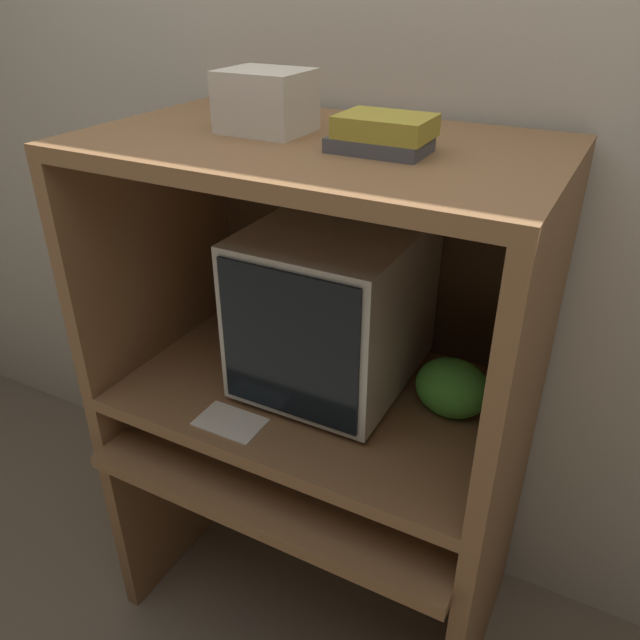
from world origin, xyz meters
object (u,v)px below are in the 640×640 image
object	(u,v)px
crt_monitor	(335,305)
mouse	(405,497)
snack_bag	(452,388)
keyboard	(287,458)
storage_box	(266,101)
book_stack	(383,134)

from	to	relation	value
crt_monitor	mouse	size ratio (longest dim) A/B	6.40
mouse	snack_bag	distance (m)	0.28
crt_monitor	keyboard	size ratio (longest dim) A/B	1.00
mouse	crt_monitor	bearing A→B (deg)	146.49
keyboard	snack_bag	bearing A→B (deg)	28.69
storage_box	book_stack	bearing A→B (deg)	-8.82
keyboard	mouse	world-z (taller)	mouse
crt_monitor	storage_box	bearing A→B (deg)	-163.54
crt_monitor	book_stack	xyz separation A→B (m)	(0.14, -0.09, 0.45)
keyboard	book_stack	xyz separation A→B (m)	(0.18, 0.11, 0.81)
snack_bag	book_stack	world-z (taller)	book_stack
crt_monitor	keyboard	distance (m)	0.41
book_stack	keyboard	bearing A→B (deg)	-149.18
crt_monitor	book_stack	bearing A→B (deg)	-31.96
crt_monitor	book_stack	size ratio (longest dim) A/B	2.44
crt_monitor	snack_bag	distance (m)	0.35
book_stack	storage_box	xyz separation A→B (m)	(-0.29, 0.05, 0.03)
keyboard	storage_box	distance (m)	0.86
snack_bag	storage_box	bearing A→B (deg)	-174.95
crt_monitor	mouse	xyz separation A→B (m)	(0.28, -0.19, -0.35)
keyboard	snack_bag	distance (m)	0.45
mouse	storage_box	bearing A→B (deg)	161.71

